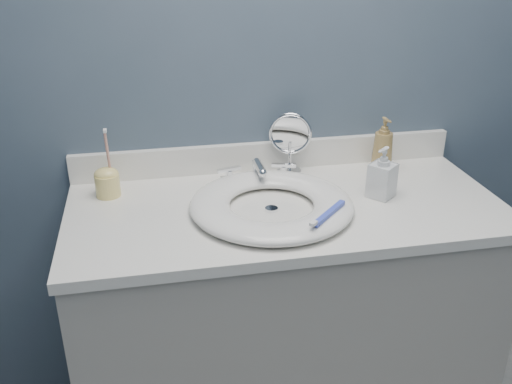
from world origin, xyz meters
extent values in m
cube|color=#405061|center=(0.00, 1.25, 1.20)|extent=(2.20, 0.02, 2.40)
cube|color=#A9A59B|center=(0.00, 0.97, 0.42)|extent=(1.20, 0.55, 0.85)
cube|color=white|center=(0.00, 0.97, 0.86)|extent=(1.22, 0.57, 0.03)
cube|color=white|center=(0.00, 1.24, 0.93)|extent=(1.22, 0.02, 0.09)
cylinder|color=silver|center=(-0.05, 0.94, 0.88)|extent=(0.04, 0.04, 0.01)
cube|color=silver|center=(-0.05, 1.16, 0.89)|extent=(0.22, 0.05, 0.01)
cylinder|color=silver|center=(-0.05, 1.16, 0.92)|extent=(0.03, 0.03, 0.06)
cylinder|color=silver|center=(-0.05, 1.11, 0.94)|extent=(0.02, 0.09, 0.02)
sphere|color=silver|center=(-0.05, 1.06, 0.94)|extent=(0.03, 0.03, 0.03)
cylinder|color=silver|center=(-0.14, 1.16, 0.90)|extent=(0.02, 0.02, 0.03)
cube|color=silver|center=(-0.14, 1.16, 0.92)|extent=(0.08, 0.03, 0.01)
cylinder|color=silver|center=(0.04, 1.16, 0.90)|extent=(0.02, 0.02, 0.03)
cube|color=silver|center=(0.04, 1.16, 0.92)|extent=(0.08, 0.03, 0.01)
cylinder|color=silver|center=(0.06, 1.19, 0.88)|extent=(0.08, 0.08, 0.01)
cylinder|color=silver|center=(0.06, 1.19, 0.93)|extent=(0.01, 0.01, 0.10)
torus|color=silver|center=(0.06, 1.19, 1.01)|extent=(0.13, 0.05, 0.13)
cylinder|color=white|center=(0.06, 1.19, 1.01)|extent=(0.11, 0.03, 0.11)
imported|color=olive|center=(0.36, 1.16, 0.97)|extent=(0.07, 0.07, 0.17)
imported|color=silver|center=(0.28, 0.97, 0.95)|extent=(0.10, 0.10, 0.15)
cylinder|color=#F8E07C|center=(-0.49, 1.13, 0.91)|extent=(0.07, 0.07, 0.07)
ellipsoid|color=#F8E07C|center=(-0.49, 1.13, 0.95)|extent=(0.07, 0.06, 0.04)
cylinder|color=tan|center=(-0.48, 1.13, 1.01)|extent=(0.01, 0.02, 0.13)
cube|color=white|center=(-0.48, 1.12, 1.08)|extent=(0.01, 0.02, 0.01)
cube|color=blue|center=(0.07, 0.82, 0.92)|extent=(0.12, 0.12, 0.01)
cube|color=white|center=(0.01, 0.76, 0.93)|extent=(0.02, 0.02, 0.01)
camera|label=1|loc=(-0.36, -0.42, 1.59)|focal=40.00mm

